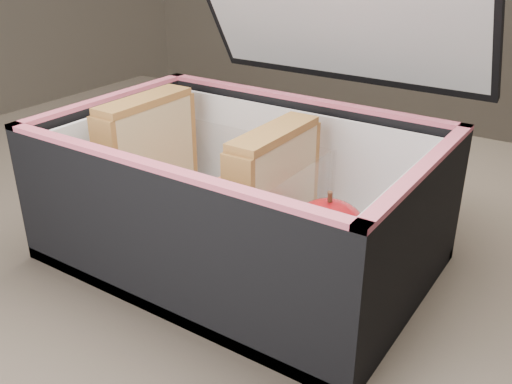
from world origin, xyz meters
The scene contains 8 objects.
kitchen_table centered at (0.00, 0.00, 0.66)m, with size 1.20×0.80×0.75m.
lunch_bag centered at (-0.03, -0.05, 0.82)m, with size 0.32×0.32×0.30m.
plastic_tub centered at (-0.07, -0.05, 0.80)m, with size 0.19×0.14×0.08m, color white, non-canonical shape.
sandwich_left centered at (-0.14, -0.05, 0.82)m, with size 0.03×0.10×0.11m.
sandwich_right centered at (0.00, -0.05, 0.82)m, with size 0.03×0.10×0.11m.
carrot_sticks centered at (-0.06, -0.06, 0.78)m, with size 0.05×0.15×0.03m.
paper_napkin centered at (0.06, -0.06, 0.77)m, with size 0.07×0.07×0.01m, color white.
red_apple centered at (0.06, -0.06, 0.80)m, with size 0.08×0.08×0.07m.
Camera 1 is at (0.23, -0.42, 1.03)m, focal length 40.00 mm.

